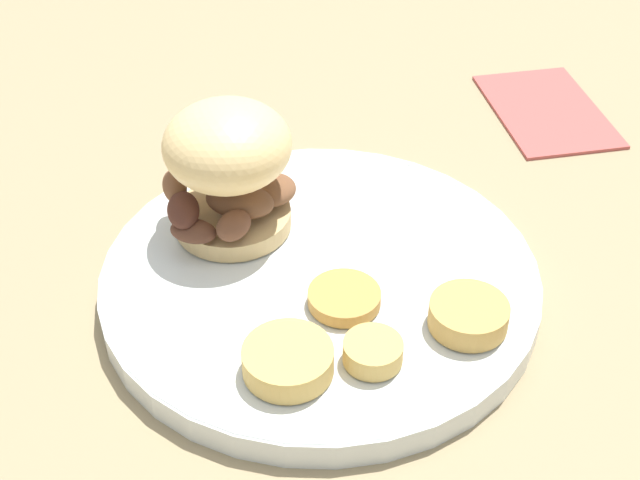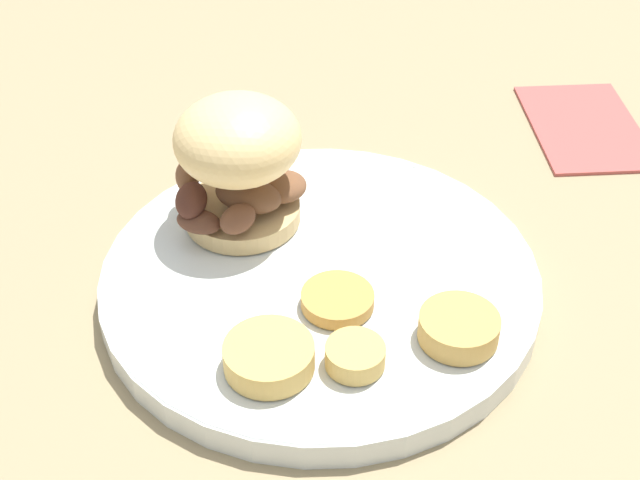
% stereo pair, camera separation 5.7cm
% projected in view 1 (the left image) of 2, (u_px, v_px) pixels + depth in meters
% --- Properties ---
extents(ground_plane, '(4.00, 4.00, 0.00)m').
position_uv_depth(ground_plane, '(320.00, 291.00, 0.62)').
color(ground_plane, '#937F5B').
extents(dinner_plate, '(0.30, 0.30, 0.02)m').
position_uv_depth(dinner_plate, '(320.00, 279.00, 0.62)').
color(dinner_plate, silver).
rests_on(dinner_plate, ground_plane).
extents(sandwich, '(0.10, 0.11, 0.10)m').
position_uv_depth(sandwich, '(228.00, 166.00, 0.61)').
color(sandwich, tan).
rests_on(sandwich, dinner_plate).
extents(potato_round_0, '(0.04, 0.04, 0.01)m').
position_uv_depth(potato_round_0, '(373.00, 352.00, 0.54)').
color(potato_round_0, tan).
rests_on(potato_round_0, dinner_plate).
extents(potato_round_1, '(0.05, 0.05, 0.02)m').
position_uv_depth(potato_round_1, '(469.00, 315.00, 0.56)').
color(potato_round_1, tan).
rests_on(potato_round_1, dinner_plate).
extents(potato_round_2, '(0.06, 0.06, 0.02)m').
position_uv_depth(potato_round_2, '(288.00, 360.00, 0.53)').
color(potato_round_2, tan).
rests_on(potato_round_2, dinner_plate).
extents(potato_round_3, '(0.05, 0.05, 0.01)m').
position_uv_depth(potato_round_3, '(344.00, 298.00, 0.58)').
color(potato_round_3, '#BC8942').
rests_on(potato_round_3, dinner_plate).
extents(napkin, '(0.17, 0.15, 0.01)m').
position_uv_depth(napkin, '(547.00, 109.00, 0.81)').
color(napkin, '#B24C47').
rests_on(napkin, ground_plane).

